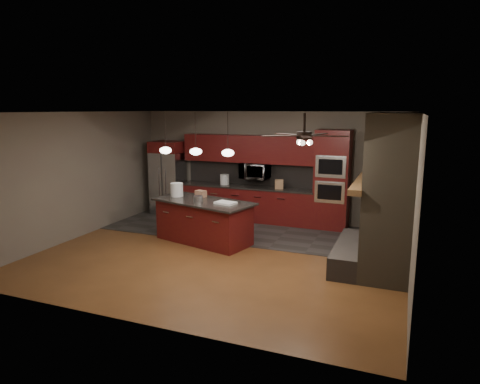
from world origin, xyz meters
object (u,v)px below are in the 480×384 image
at_px(refrigerator, 169,178).
at_px(paint_tray, 226,203).
at_px(cardboard_box, 201,194).
at_px(white_bucket, 177,190).
at_px(oven_tower, 332,180).
at_px(microwave, 255,171).
at_px(paint_can, 198,199).
at_px(counter_bucket, 225,180).
at_px(kitchen_island, 204,221).
at_px(counter_box, 279,184).

distance_m(refrigerator, paint_tray, 3.39).
bearing_deg(cardboard_box, white_bucket, -145.62).
distance_m(oven_tower, microwave, 1.98).
distance_m(oven_tower, cardboard_box, 3.16).
distance_m(refrigerator, cardboard_box, 2.49).
distance_m(paint_can, cardboard_box, 0.53).
distance_m(cardboard_box, counter_bucket, 1.78).
height_order(paint_can, counter_bucket, counter_bucket).
distance_m(kitchen_island, white_bucket, 0.99).
bearing_deg(white_bucket, paint_can, -26.11).
xyz_separation_m(kitchen_island, paint_tray, (0.57, -0.12, 0.48)).
relative_size(paint_can, counter_bucket, 0.74).
xyz_separation_m(paint_can, cardboard_box, (-0.19, 0.50, 0.01)).
bearing_deg(counter_bucket, paint_can, -80.61).
height_order(white_bucket, paint_tray, white_bucket).
bearing_deg(refrigerator, microwave, 3.04).
bearing_deg(counter_box, kitchen_island, -134.41).
xyz_separation_m(kitchen_island, cardboard_box, (-0.23, 0.33, 0.53)).
relative_size(oven_tower, paint_tray, 5.72).
xyz_separation_m(white_bucket, paint_tray, (1.33, -0.31, -0.13)).
bearing_deg(counter_bucket, kitchen_island, -78.80).
bearing_deg(oven_tower, microwave, 178.34).
relative_size(oven_tower, cardboard_box, 10.35).
distance_m(oven_tower, paint_can, 3.32).
xyz_separation_m(microwave, paint_tray, (0.16, -2.27, -0.36)).
bearing_deg(refrigerator, paint_tray, -39.06).
height_order(kitchen_island, counter_box, counter_box).
bearing_deg(white_bucket, counter_box, 45.20).
height_order(refrigerator, counter_box, refrigerator).
bearing_deg(refrigerator, cardboard_box, -42.60).
relative_size(oven_tower, white_bucket, 7.85).
relative_size(microwave, counter_bucket, 2.74).
xyz_separation_m(kitchen_island, counter_bucket, (-0.41, 2.10, 0.57)).
height_order(kitchen_island, counter_bucket, counter_bucket).
bearing_deg(counter_box, microwave, 155.20).
relative_size(refrigerator, paint_can, 10.04).
distance_m(oven_tower, paint_tray, 2.87).
bearing_deg(microwave, kitchen_island, -100.90).
xyz_separation_m(refrigerator, paint_tray, (2.63, -2.13, -0.06)).
bearing_deg(refrigerator, counter_bucket, 2.83).
bearing_deg(microwave, refrigerator, -176.96).
bearing_deg(counter_bucket, paint_tray, -66.02).
distance_m(paint_tray, counter_bucket, 2.43).
bearing_deg(kitchen_island, counter_bucket, 116.02).
relative_size(microwave, counter_box, 3.21).
xyz_separation_m(oven_tower, paint_tray, (-1.82, -2.21, -0.25)).
relative_size(oven_tower, refrigerator, 1.19).
relative_size(refrigerator, counter_box, 8.75).
distance_m(paint_can, counter_bucket, 2.29).
bearing_deg(kitchen_island, paint_can, -89.30).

